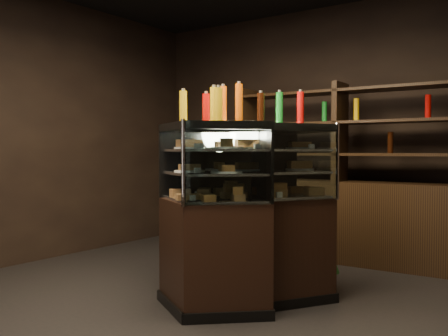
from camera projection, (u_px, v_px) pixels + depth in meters
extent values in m
plane|color=black|center=(210.00, 301.00, 4.11)|extent=(5.00, 5.00, 0.00)
cube|color=black|center=(332.00, 129.00, 6.10)|extent=(5.00, 0.02, 3.00)
cube|color=black|center=(28.00, 127.00, 5.49)|extent=(0.02, 5.00, 3.00)
cube|color=black|center=(247.00, 250.00, 4.09)|extent=(1.25, 1.45, 0.85)
cube|color=black|center=(247.00, 296.00, 4.11)|extent=(1.28, 1.50, 0.08)
cube|color=black|center=(247.00, 128.00, 4.06)|extent=(1.25, 1.45, 0.06)
cube|color=silver|center=(247.00, 197.00, 4.08)|extent=(1.18, 1.38, 0.02)
cube|color=silver|center=(247.00, 172.00, 4.07)|extent=(1.18, 1.38, 0.02)
cube|color=silver|center=(247.00, 150.00, 4.07)|extent=(1.18, 1.38, 0.02)
cube|color=white|center=(266.00, 162.00, 3.76)|extent=(0.70, 1.11, 0.60)
cylinder|color=silver|center=(337.00, 161.00, 4.02)|extent=(0.03, 0.03, 0.62)
cylinder|color=silver|center=(183.00, 163.00, 3.52)|extent=(0.03, 0.03, 0.62)
cube|color=black|center=(219.00, 247.00, 4.23)|extent=(1.36, 1.41, 0.85)
cube|color=black|center=(219.00, 292.00, 4.24)|extent=(1.40, 1.45, 0.08)
cube|color=black|center=(219.00, 129.00, 4.19)|extent=(1.36, 1.41, 0.06)
cube|color=silver|center=(219.00, 195.00, 4.21)|extent=(1.28, 1.33, 0.02)
cube|color=silver|center=(219.00, 172.00, 4.21)|extent=(1.28, 1.33, 0.02)
cube|color=silver|center=(219.00, 150.00, 4.20)|extent=(1.28, 1.33, 0.02)
cube|color=white|center=(179.00, 161.00, 4.16)|extent=(0.88, 0.97, 0.60)
cylinder|color=silver|center=(183.00, 163.00, 3.52)|extent=(0.03, 0.03, 0.62)
cylinder|color=silver|center=(178.00, 160.00, 4.81)|extent=(0.03, 0.03, 0.62)
cube|color=#B48140|center=(184.00, 195.00, 3.84)|extent=(0.17, 0.20, 0.06)
cube|color=#B48140|center=(228.00, 193.00, 3.98)|extent=(0.17, 0.20, 0.06)
cube|color=#B48140|center=(269.00, 192.00, 4.12)|extent=(0.17, 0.20, 0.06)
cube|color=#B48140|center=(307.00, 190.00, 4.26)|extent=(0.17, 0.20, 0.06)
cylinder|color=white|center=(189.00, 171.00, 3.88)|extent=(0.24, 0.24, 0.02)
cube|color=#B48140|center=(189.00, 167.00, 3.88)|extent=(0.16, 0.19, 0.05)
cylinder|color=white|center=(247.00, 170.00, 4.07)|extent=(0.24, 0.24, 0.02)
cube|color=#B48140|center=(247.00, 166.00, 4.07)|extent=(0.16, 0.19, 0.05)
cylinder|color=white|center=(299.00, 169.00, 4.26)|extent=(0.24, 0.24, 0.02)
cube|color=#B48140|center=(299.00, 165.00, 4.26)|extent=(0.16, 0.19, 0.05)
cylinder|color=white|center=(189.00, 148.00, 3.87)|extent=(0.24, 0.24, 0.02)
cube|color=#B48140|center=(189.00, 144.00, 3.87)|extent=(0.16, 0.19, 0.05)
cylinder|color=white|center=(247.00, 148.00, 4.07)|extent=(0.24, 0.24, 0.02)
cube|color=#B48140|center=(247.00, 144.00, 4.06)|extent=(0.16, 0.19, 0.05)
cylinder|color=white|center=(300.00, 148.00, 4.26)|extent=(0.24, 0.24, 0.02)
cube|color=#B48140|center=(300.00, 144.00, 4.26)|extent=(0.16, 0.19, 0.05)
cube|color=#B48140|center=(209.00, 186.00, 4.75)|extent=(0.19, 0.19, 0.06)
cube|color=#B48140|center=(213.00, 189.00, 4.39)|extent=(0.19, 0.19, 0.06)
cube|color=#B48140|center=(218.00, 193.00, 4.03)|extent=(0.19, 0.19, 0.06)
cube|color=#B48140|center=(223.00, 197.00, 3.66)|extent=(0.19, 0.19, 0.06)
cylinder|color=white|center=(213.00, 168.00, 4.70)|extent=(0.24, 0.24, 0.02)
cube|color=#B48140|center=(213.00, 164.00, 4.70)|extent=(0.18, 0.18, 0.05)
cylinder|color=white|center=(219.00, 170.00, 4.21)|extent=(0.24, 0.24, 0.02)
cube|color=#B48140|center=(219.00, 165.00, 4.21)|extent=(0.18, 0.18, 0.05)
cylinder|color=white|center=(226.00, 172.00, 3.71)|extent=(0.24, 0.24, 0.02)
cube|color=#B48140|center=(226.00, 167.00, 3.71)|extent=(0.18, 0.18, 0.05)
cylinder|color=white|center=(213.00, 148.00, 4.69)|extent=(0.24, 0.24, 0.02)
cube|color=#B48140|center=(213.00, 145.00, 4.69)|extent=(0.18, 0.18, 0.05)
cylinder|color=white|center=(219.00, 148.00, 4.20)|extent=(0.24, 0.24, 0.02)
cube|color=#B48140|center=(219.00, 144.00, 4.20)|extent=(0.18, 0.18, 0.05)
cylinder|color=white|center=(226.00, 148.00, 3.71)|extent=(0.24, 0.24, 0.02)
cube|color=#B48140|center=(226.00, 143.00, 3.71)|extent=(0.18, 0.18, 0.05)
cylinder|color=yellow|center=(183.00, 105.00, 3.84)|extent=(0.06, 0.06, 0.28)
cylinder|color=silver|center=(183.00, 85.00, 3.84)|extent=(0.03, 0.03, 0.02)
cylinder|color=black|center=(209.00, 106.00, 3.93)|extent=(0.06, 0.06, 0.28)
cylinder|color=silver|center=(209.00, 87.00, 3.92)|extent=(0.03, 0.03, 0.02)
cylinder|color=#B20C0A|center=(235.00, 107.00, 4.01)|extent=(0.06, 0.06, 0.28)
cylinder|color=silver|center=(235.00, 88.00, 4.01)|extent=(0.03, 0.03, 0.02)
cylinder|color=#D8590A|center=(259.00, 108.00, 4.10)|extent=(0.06, 0.06, 0.28)
cylinder|color=silver|center=(259.00, 89.00, 4.09)|extent=(0.03, 0.03, 0.02)
cylinder|color=silver|center=(283.00, 108.00, 4.18)|extent=(0.06, 0.06, 0.28)
cylinder|color=silver|center=(283.00, 90.00, 4.18)|extent=(0.03, 0.03, 0.02)
cylinder|color=#147223|center=(305.00, 109.00, 4.27)|extent=(0.06, 0.06, 0.28)
cylinder|color=silver|center=(305.00, 92.00, 4.26)|extent=(0.03, 0.03, 0.02)
cylinder|color=yellow|center=(213.00, 113.00, 4.73)|extent=(0.06, 0.06, 0.28)
cylinder|color=silver|center=(213.00, 98.00, 4.73)|extent=(0.03, 0.03, 0.02)
cylinder|color=black|center=(215.00, 112.00, 4.51)|extent=(0.06, 0.06, 0.28)
cylinder|color=silver|center=(215.00, 95.00, 4.51)|extent=(0.03, 0.03, 0.02)
cylinder|color=#B20C0A|center=(218.00, 110.00, 4.30)|extent=(0.06, 0.06, 0.28)
cylinder|color=silver|center=(218.00, 92.00, 4.29)|extent=(0.03, 0.03, 0.02)
cylinder|color=#D8590A|center=(220.00, 107.00, 4.08)|extent=(0.06, 0.06, 0.28)
cylinder|color=silver|center=(220.00, 89.00, 4.07)|extent=(0.03, 0.03, 0.02)
cylinder|color=silver|center=(224.00, 105.00, 3.86)|extent=(0.06, 0.06, 0.28)
cylinder|color=silver|center=(224.00, 86.00, 3.86)|extent=(0.03, 0.03, 0.02)
cylinder|color=#147223|center=(227.00, 102.00, 3.64)|extent=(0.06, 0.06, 0.28)
cylinder|color=silver|center=(227.00, 82.00, 3.64)|extent=(0.03, 0.03, 0.02)
cylinder|color=black|center=(321.00, 280.00, 4.46)|extent=(0.21, 0.21, 0.16)
cone|color=#1A5E29|center=(322.00, 248.00, 4.45)|extent=(0.31, 0.31, 0.44)
cone|color=#1A5E29|center=(322.00, 232.00, 4.45)|extent=(0.24, 0.24, 0.30)
cube|color=black|center=(339.00, 221.00, 5.60)|extent=(2.45, 0.48, 0.90)
cube|color=black|center=(249.00, 134.00, 6.23)|extent=(0.07, 0.38, 1.10)
cube|color=black|center=(340.00, 132.00, 5.57)|extent=(0.07, 0.38, 1.10)
cube|color=black|center=(340.00, 154.00, 5.58)|extent=(2.40, 0.44, 0.03)
cube|color=black|center=(340.00, 123.00, 5.56)|extent=(2.40, 0.44, 0.03)
cube|color=black|center=(340.00, 92.00, 5.55)|extent=(2.40, 0.44, 0.03)
cylinder|color=yellow|center=(267.00, 144.00, 6.08)|extent=(0.06, 0.06, 0.22)
cylinder|color=black|center=(295.00, 144.00, 5.88)|extent=(0.06, 0.06, 0.22)
cylinder|color=#B20C0A|center=(324.00, 143.00, 5.67)|extent=(0.06, 0.06, 0.22)
cylinder|color=#D8590A|center=(356.00, 143.00, 5.47)|extent=(0.06, 0.06, 0.22)
cylinder|color=silver|center=(390.00, 143.00, 5.26)|extent=(0.06, 0.06, 0.22)
cylinder|color=#147223|center=(428.00, 142.00, 5.06)|extent=(0.06, 0.06, 0.22)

